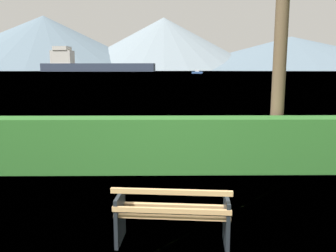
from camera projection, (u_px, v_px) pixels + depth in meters
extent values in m
plane|color=#4C6B33|center=(173.00, 242.00, 4.70)|extent=(1400.00, 1400.00, 0.00)
plane|color=slate|center=(164.00, 72.00, 308.08)|extent=(620.00, 620.00, 0.00)
cube|color=tan|center=(172.00, 217.00, 4.44)|extent=(1.52, 0.20, 0.04)
cube|color=tan|center=(173.00, 211.00, 4.63)|extent=(1.52, 0.20, 0.04)
cube|color=tan|center=(174.00, 206.00, 4.82)|extent=(1.52, 0.20, 0.04)
cube|color=tan|center=(171.00, 211.00, 4.34)|extent=(1.52, 0.18, 0.06)
cube|color=tan|center=(171.00, 192.00, 4.26)|extent=(1.52, 0.18, 0.06)
cube|color=#1E2328|center=(120.00, 218.00, 4.68)|extent=(0.10, 0.51, 0.68)
cube|color=#1E2328|center=(226.00, 221.00, 4.57)|extent=(0.10, 0.51, 0.68)
cube|color=#2D6B28|center=(169.00, 145.00, 7.88)|extent=(10.96, 0.68, 1.25)
cylinder|color=brown|center=(280.00, 53.00, 8.18)|extent=(0.31, 0.31, 5.42)
cube|color=#2D384C|center=(98.00, 67.00, 316.28)|extent=(105.26, 24.22, 7.34)
cube|color=beige|center=(62.00, 57.00, 317.65)|extent=(19.95, 14.22, 11.74)
cube|color=beige|center=(62.00, 49.00, 316.39)|extent=(14.48, 15.02, 3.67)
cube|color=#335693|center=(197.00, 73.00, 177.07)|extent=(5.76, 2.60, 1.03)
cube|color=silver|center=(197.00, 71.00, 176.92)|extent=(2.16, 1.53, 0.81)
cone|color=slate|center=(45.00, 43.00, 561.52)|extent=(369.74, 369.74, 87.47)
cone|color=gray|center=(164.00, 44.00, 583.90)|extent=(328.08, 328.08, 87.71)
cone|color=slate|center=(291.00, 54.00, 589.18)|extent=(438.75, 438.75, 56.77)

